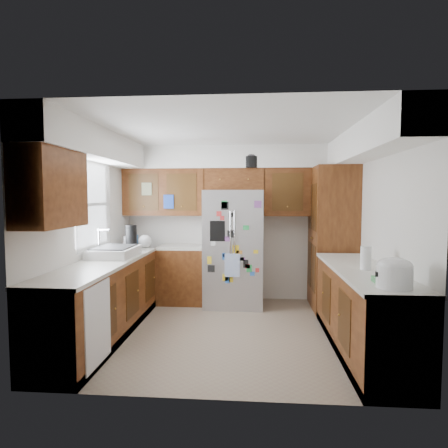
% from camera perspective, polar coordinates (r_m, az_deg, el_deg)
% --- Properties ---
extents(floor, '(3.60, 3.60, 0.00)m').
position_cam_1_polar(floor, '(4.90, 0.71, -16.09)').
color(floor, gray).
rests_on(floor, ground).
extents(room_shell, '(3.64, 3.24, 2.52)m').
position_cam_1_polar(room_shell, '(4.98, -0.21, 5.58)').
color(room_shell, silver).
rests_on(room_shell, ground).
extents(left_counter_run, '(1.36, 3.20, 0.92)m').
position_cam_1_polar(left_counter_run, '(5.07, -15.07, -10.48)').
color(left_counter_run, '#451F0D').
rests_on(left_counter_run, ground).
extents(right_counter_run, '(0.63, 2.25, 0.92)m').
position_cam_1_polar(right_counter_run, '(4.47, 20.33, -12.66)').
color(right_counter_run, '#451F0D').
rests_on(right_counter_run, ground).
extents(pantry, '(0.60, 0.90, 2.15)m').
position_cam_1_polar(pantry, '(5.90, 16.18, -2.09)').
color(pantry, '#451F0D').
rests_on(pantry, ground).
extents(fridge, '(0.90, 0.79, 1.80)m').
position_cam_1_polar(fridge, '(5.86, 1.49, -3.69)').
color(fridge, '#ACACB1').
rests_on(fridge, ground).
extents(bridge_cabinet, '(0.96, 0.34, 0.35)m').
position_cam_1_polar(bridge_cabinet, '(6.04, 1.62, 6.75)').
color(bridge_cabinet, '#451F0D').
rests_on(bridge_cabinet, fridge).
extents(fridge_top_items, '(0.86, 0.32, 0.25)m').
position_cam_1_polar(fridge_top_items, '(5.99, 2.16, 9.64)').
color(fridge_top_items, blue).
rests_on(fridge_top_items, bridge_cabinet).
extents(sink_assembly, '(0.52, 0.70, 0.37)m').
position_cam_1_polar(sink_assembly, '(5.07, -16.38, -4.06)').
color(sink_assembly, white).
rests_on(sink_assembly, left_counter_run).
extents(left_counter_clutter, '(0.42, 0.79, 0.38)m').
position_cam_1_polar(left_counter_clutter, '(5.72, -13.29, -2.47)').
color(left_counter_clutter, black).
rests_on(left_counter_clutter, left_counter_run).
extents(rice_cooker, '(0.30, 0.29, 0.26)m').
position_cam_1_polar(rice_cooker, '(3.51, 24.54, -6.70)').
color(rice_cooker, white).
rests_on(rice_cooker, right_counter_run).
extents(paper_towel, '(0.11, 0.11, 0.25)m').
position_cam_1_polar(paper_towel, '(4.27, 20.80, -4.87)').
color(paper_towel, white).
rests_on(paper_towel, right_counter_run).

